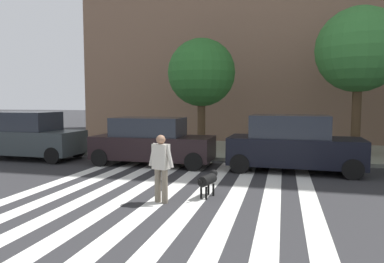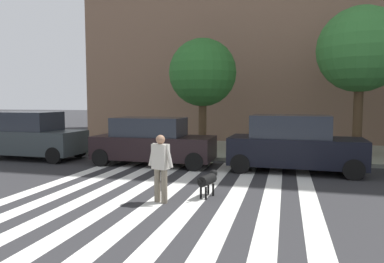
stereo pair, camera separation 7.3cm
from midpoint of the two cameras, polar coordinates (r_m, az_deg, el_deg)
ground_plane at (r=8.10m, az=-4.95°, el=-12.58°), size 160.00×160.00×0.00m
sidewalk_far at (r=17.32m, az=6.07°, el=-2.94°), size 80.00×6.00×0.15m
crosswalk_stripes at (r=8.21m, az=-7.10°, el=-12.33°), size 7.65×12.80×0.01m
parked_car_near_curb at (r=16.40m, az=-24.63°, el=-0.69°), size 4.41×1.92×1.99m
parked_car_behind_first at (r=13.57m, az=-6.24°, el=-1.66°), size 4.59×1.90×1.81m
parked_car_third_in_line at (r=12.65m, az=16.31°, el=-2.01°), size 4.53×2.02×1.96m
street_tree_nearest at (r=16.57m, az=1.86°, el=9.44°), size 3.14×3.14×5.19m
street_tree_middle at (r=16.56m, az=25.75°, el=11.79°), size 3.54×3.54×6.20m
pedestrian_dog_walker at (r=8.46m, az=-4.86°, el=-5.36°), size 0.70×0.33×1.64m
dog_on_leash at (r=9.03m, az=2.87°, el=-7.82°), size 0.42×0.98×0.65m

